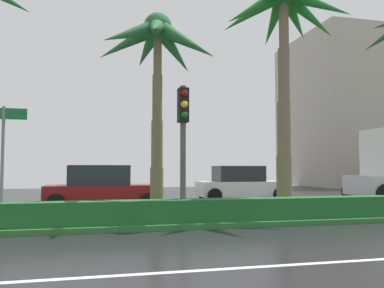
{
  "coord_description": "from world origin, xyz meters",
  "views": [
    {
      "loc": [
        1.01,
        -4.17,
        1.59
      ],
      "look_at": [
        4.39,
        9.68,
        2.46
      ],
      "focal_mm": 37.62,
      "sensor_mm": 36.0,
      "label": 1
    }
  ],
  "objects_px": {
    "palm_tree_centre_right": "(284,26)",
    "car_in_traffic_fourth": "(240,184)",
    "car_in_traffic_third": "(101,188)",
    "traffic_signal_median_right": "(183,127)",
    "palm_tree_centre": "(158,50)",
    "street_name_sign": "(3,149)"
  },
  "relations": [
    {
      "from": "traffic_signal_median_right",
      "to": "car_in_traffic_third",
      "type": "height_order",
      "value": "traffic_signal_median_right"
    },
    {
      "from": "car_in_traffic_fourth",
      "to": "palm_tree_centre",
      "type": "bearing_deg",
      "value": -129.2
    },
    {
      "from": "street_name_sign",
      "to": "car_in_traffic_third",
      "type": "relative_size",
      "value": 0.7
    },
    {
      "from": "palm_tree_centre_right",
      "to": "car_in_traffic_third",
      "type": "bearing_deg",
      "value": 148.0
    },
    {
      "from": "palm_tree_centre",
      "to": "car_in_traffic_fourth",
      "type": "xyz_separation_m",
      "value": [
        5.14,
        6.3,
        -4.57
      ]
    },
    {
      "from": "street_name_sign",
      "to": "car_in_traffic_third",
      "type": "distance_m",
      "value": 5.91
    },
    {
      "from": "car_in_traffic_fourth",
      "to": "traffic_signal_median_right",
      "type": "bearing_deg",
      "value": -120.26
    },
    {
      "from": "traffic_signal_median_right",
      "to": "street_name_sign",
      "type": "xyz_separation_m",
      "value": [
        -4.62,
        -0.02,
        -0.66
      ]
    },
    {
      "from": "traffic_signal_median_right",
      "to": "car_in_traffic_fourth",
      "type": "distance_m",
      "value": 9.47
    },
    {
      "from": "street_name_sign",
      "to": "palm_tree_centre",
      "type": "bearing_deg",
      "value": 22.57
    },
    {
      "from": "car_in_traffic_third",
      "to": "car_in_traffic_fourth",
      "type": "height_order",
      "value": "same"
    },
    {
      "from": "palm_tree_centre",
      "to": "street_name_sign",
      "type": "height_order",
      "value": "palm_tree_centre"
    },
    {
      "from": "palm_tree_centre_right",
      "to": "car_in_traffic_fourth",
      "type": "xyz_separation_m",
      "value": [
        0.83,
        6.54,
        -5.65
      ]
    },
    {
      "from": "street_name_sign",
      "to": "car_in_traffic_fourth",
      "type": "bearing_deg",
      "value": 40.83
    },
    {
      "from": "palm_tree_centre_right",
      "to": "car_in_traffic_fourth",
      "type": "bearing_deg",
      "value": 82.78
    },
    {
      "from": "traffic_signal_median_right",
      "to": "car_in_traffic_fourth",
      "type": "bearing_deg",
      "value": 59.74
    },
    {
      "from": "palm_tree_centre",
      "to": "traffic_signal_median_right",
      "type": "relative_size",
      "value": 1.72
    },
    {
      "from": "car_in_traffic_fourth",
      "to": "palm_tree_centre_right",
      "type": "bearing_deg",
      "value": -97.22
    },
    {
      "from": "car_in_traffic_third",
      "to": "palm_tree_centre",
      "type": "bearing_deg",
      "value": -64.81
    },
    {
      "from": "palm_tree_centre",
      "to": "car_in_traffic_third",
      "type": "relative_size",
      "value": 1.5
    },
    {
      "from": "palm_tree_centre_right",
      "to": "car_in_traffic_third",
      "type": "height_order",
      "value": "palm_tree_centre_right"
    },
    {
      "from": "car_in_traffic_third",
      "to": "car_in_traffic_fourth",
      "type": "distance_m",
      "value": 7.34
    }
  ]
}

